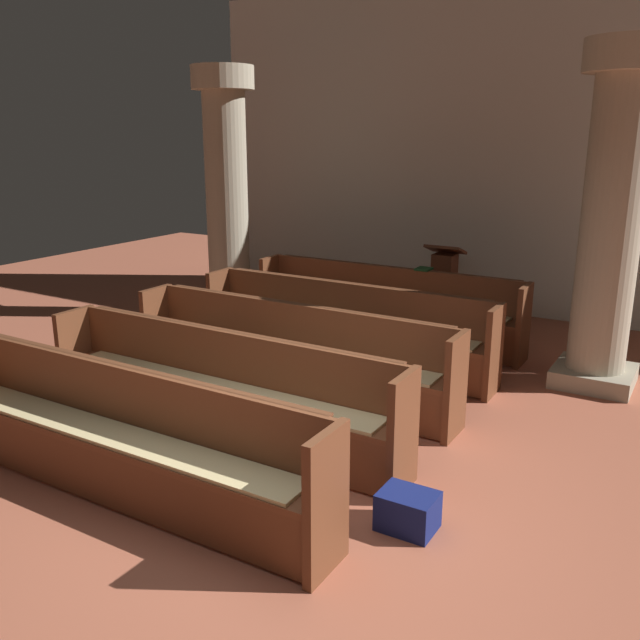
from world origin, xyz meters
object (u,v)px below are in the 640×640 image
Objects in this scene: pew_row_0 at (385,303)px; pew_row_4 at (120,433)px; pillar_far_side at (227,190)px; lectern at (443,291)px; pew_row_2 at (289,350)px; pew_row_1 at (343,324)px; kneeler_box_navy at (408,511)px; pew_row_3 at (218,385)px; pillar_aisle_side at (612,215)px; hymn_book at (424,269)px.

pew_row_4 is at bearing -90.00° from pew_row_0.
pillar_far_side is 3.22m from lectern.
pew_row_2 is 3.50m from pillar_far_side.
pew_row_1 is 3.22m from kneeler_box_navy.
pew_row_2 and pew_row_4 have the same top height.
pew_row_2 is 1.00× the size of pew_row_3.
lectern is (-2.15, 1.33, -1.28)m from pillar_aisle_side.
pew_row_3 is at bearing -96.78° from hymn_book.
hymn_book is (0.40, 4.47, 0.43)m from pew_row_4.
kneeler_box_navy is (1.91, -1.50, -0.36)m from pew_row_2.
pew_row_2 is (0.00, -1.07, 0.00)m from pew_row_1.
pew_row_4 is 16.79× the size of hymn_book.
hymn_book reaches higher than pew_row_0.
pillar_far_side is at bearing 155.24° from pew_row_1.
kneeler_box_navy is at bearing -53.39° from pew_row_1.
hymn_book is (0.40, 1.26, 0.43)m from pew_row_1.
kneeler_box_navy is (1.91, -2.57, -0.36)m from pew_row_1.
pew_row_3 is 4.06m from pillar_aisle_side.
pew_row_2 is at bearing -90.00° from pew_row_0.
lectern is 5.32× the size of hymn_book.
kneeler_box_navy is (1.91, -0.43, -0.36)m from pew_row_3.
kneeler_box_navy is (1.50, -3.83, -0.79)m from hymn_book.
pew_row_2 is 3.36m from pillar_aisle_side.
pew_row_1 is 1.03× the size of pillar_aisle_side.
pillar_far_side reaches higher than kneeler_box_navy.
pew_row_0 is 2.74m from pillar_far_side.
pew_row_0 is 1.00× the size of pew_row_3.
pew_row_1 is 1.00× the size of pew_row_2.
pew_row_0 is 4.28m from pew_row_4.
pew_row_2 is 2.14m from pew_row_4.
pillar_aisle_side is at bearing 58.37° from pew_row_4.
kneeler_box_navy is at bearing -12.66° from pew_row_3.
pew_row_3 is at bearing -129.96° from pillar_aisle_side.
pillar_far_side reaches higher than pew_row_2.
pew_row_3 is 3.16× the size of lectern.
pew_row_2 is at bearing -142.67° from pillar_aisle_side.
lectern is 1.01m from hymn_book.
pew_row_0 is 0.62m from hymn_book.
pillar_far_side is (-2.43, 3.26, 1.25)m from pew_row_3.
pew_row_0 is at bearing -107.04° from lectern.
pew_row_4 is at bearing -90.00° from pew_row_2.
pew_row_1 is at bearing 90.00° from pew_row_4.
pillar_aisle_side reaches higher than kneeler_box_navy.
pillar_aisle_side is (2.48, -0.24, 1.25)m from pew_row_0.
pew_row_3 reaches higher than kneeler_box_navy.
pew_row_0 is 1.03× the size of pillar_far_side.
pew_row_1 is at bearing -24.76° from pillar_far_side.
pew_row_2 is at bearing -42.01° from pillar_far_side.
lectern reaches higher than hymn_book.
pew_row_2 is 2.45m from kneeler_box_navy.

